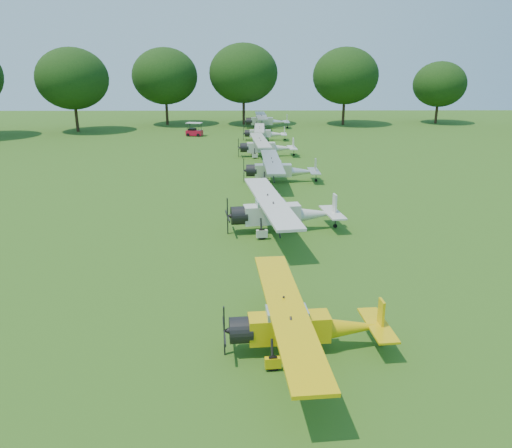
{
  "coord_description": "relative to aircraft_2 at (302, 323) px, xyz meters",
  "views": [
    {
      "loc": [
        -1.12,
        -27.08,
        10.47
      ],
      "look_at": [
        -0.79,
        0.14,
        1.4
      ],
      "focal_mm": 35.0,
      "sensor_mm": 36.0,
      "label": 1
    }
  ],
  "objects": [
    {
      "name": "golf_cart",
      "position": [
        -9.79,
        54.64,
        -0.53
      ],
      "size": [
        2.43,
        1.79,
        1.87
      ],
      "rotation": [
        0.0,
        0.0,
        -0.23
      ],
      "color": "#B80D28",
      "rests_on": "ground"
    },
    {
      "name": "aircraft_7",
      "position": [
        0.53,
        62.72,
        0.14
      ],
      "size": [
        7.09,
        11.28,
        2.23
      ],
      "rotation": [
        0.0,
        0.0,
        0.03
      ],
      "color": "silver",
      "rests_on": "ground"
    },
    {
      "name": "aircraft_2",
      "position": [
        0.0,
        0.0,
        0.0
      ],
      "size": [
        6.32,
        10.07,
        1.98
      ],
      "rotation": [
        0.0,
        0.0,
        0.09
      ],
      "color": "#D7B309",
      "rests_on": "ground"
    },
    {
      "name": "tree_belt",
      "position": [
        2.8,
        10.91,
        6.87
      ],
      "size": [
        137.36,
        130.27,
        14.52
      ],
      "color": "black",
      "rests_on": "ground"
    },
    {
      "name": "aircraft_4",
      "position": [
        0.65,
        26.91,
        0.09
      ],
      "size": [
        6.77,
        10.76,
        2.13
      ],
      "rotation": [
        0.0,
        0.0,
        0.02
      ],
      "color": "silver",
      "rests_on": "ground"
    },
    {
      "name": "aircraft_3",
      "position": [
        0.02,
        13.69,
        0.2
      ],
      "size": [
        7.44,
        11.8,
        2.32
      ],
      "rotation": [
        0.0,
        0.0,
        0.15
      ],
      "color": "silver",
      "rests_on": "ground"
    },
    {
      "name": "aircraft_6",
      "position": [
        -0.09,
        50.65,
        -0.08
      ],
      "size": [
        5.87,
        9.33,
        1.84
      ],
      "rotation": [
        0.0,
        0.0,
        -0.02
      ],
      "color": "silver",
      "rests_on": "ground"
    },
    {
      "name": "ground",
      "position": [
        -0.77,
        10.75,
        -1.16
      ],
      "size": [
        160.0,
        160.0,
        0.0
      ],
      "primitive_type": "plane",
      "color": "#225214",
      "rests_on": "ground"
    },
    {
      "name": "aircraft_5",
      "position": [
        -0.18,
        39.11,
        0.05
      ],
      "size": [
        6.58,
        10.48,
        2.06
      ],
      "rotation": [
        0.0,
        0.0,
        0.08
      ],
      "color": "silver",
      "rests_on": "ground"
    }
  ]
}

